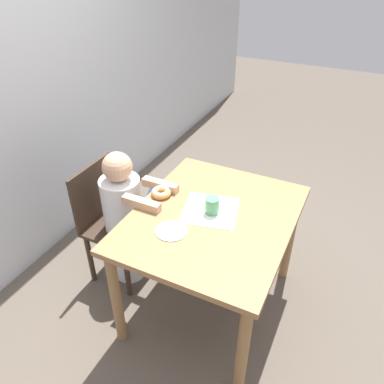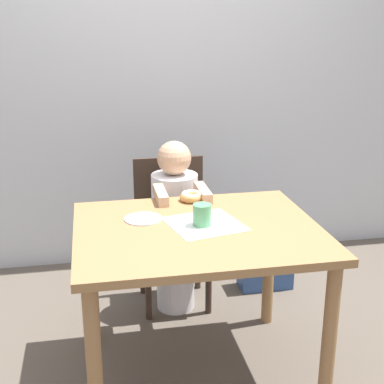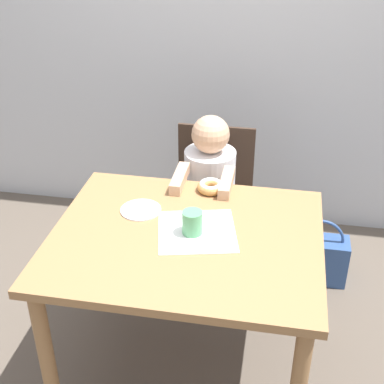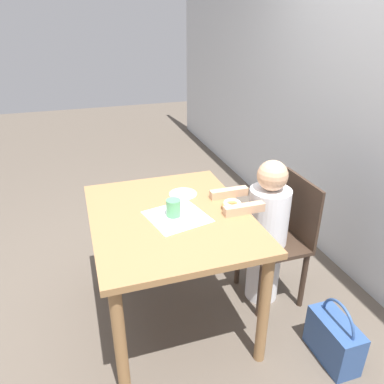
# 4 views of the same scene
# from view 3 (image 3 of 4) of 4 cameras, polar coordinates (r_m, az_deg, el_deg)

# --- Properties ---
(ground_plane) EXTENTS (12.00, 12.00, 0.00)m
(ground_plane) POSITION_cam_3_polar(r_m,az_deg,el_deg) (2.59, -0.55, -18.17)
(ground_plane) COLOR brown
(wall_back) EXTENTS (8.00, 0.05, 2.50)m
(wall_back) POSITION_cam_3_polar(r_m,az_deg,el_deg) (3.14, 4.22, 17.60)
(wall_back) COLOR silver
(wall_back) RESTS_ON ground_plane
(dining_table) EXTENTS (1.06, 0.87, 0.74)m
(dining_table) POSITION_cam_3_polar(r_m,az_deg,el_deg) (2.15, -0.64, -6.93)
(dining_table) COLOR olive
(dining_table) RESTS_ON ground_plane
(chair) EXTENTS (0.41, 0.37, 0.84)m
(chair) POSITION_cam_3_polar(r_m,az_deg,el_deg) (2.86, 2.18, -1.23)
(chair) COLOR #38281E
(chair) RESTS_ON ground_plane
(child_figure) EXTENTS (0.26, 0.47, 0.98)m
(child_figure) POSITION_cam_3_polar(r_m,az_deg,el_deg) (2.74, 1.87, -1.47)
(child_figure) COLOR white
(child_figure) RESTS_ON ground_plane
(donut) EXTENTS (0.12, 0.12, 0.05)m
(donut) POSITION_cam_3_polar(r_m,az_deg,el_deg) (2.37, 2.01, 0.61)
(donut) COLOR tan
(donut) RESTS_ON dining_table
(napkin) EXTENTS (0.36, 0.36, 0.00)m
(napkin) POSITION_cam_3_polar(r_m,az_deg,el_deg) (2.11, 0.52, -4.20)
(napkin) COLOR white
(napkin) RESTS_ON dining_table
(handbag) EXTENTS (0.32, 0.15, 0.39)m
(handbag) POSITION_cam_3_polar(r_m,az_deg,el_deg) (3.04, 13.20, -6.84)
(handbag) COLOR #2D4C84
(handbag) RESTS_ON ground_plane
(cup) EXTENTS (0.08, 0.08, 0.10)m
(cup) POSITION_cam_3_polar(r_m,az_deg,el_deg) (2.07, 0.04, -3.31)
(cup) COLOR #519E66
(cup) RESTS_ON dining_table
(plate) EXTENTS (0.17, 0.17, 0.01)m
(plate) POSITION_cam_3_polar(r_m,az_deg,el_deg) (2.25, -5.49, -1.91)
(plate) COLOR silver
(plate) RESTS_ON dining_table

